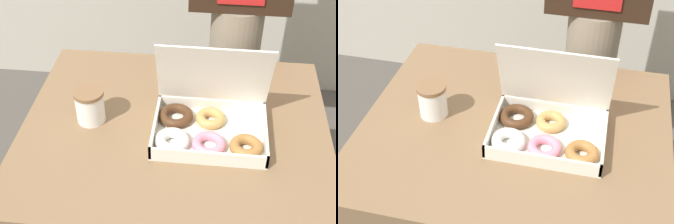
# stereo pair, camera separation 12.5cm
# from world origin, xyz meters

# --- Properties ---
(table) EXTENTS (0.95, 0.81, 0.74)m
(table) POSITION_xyz_m (0.00, 0.00, 0.37)
(table) COLOR brown
(table) RESTS_ON ground_plane
(donut_box) EXTENTS (0.35, 0.26, 0.28)m
(donut_box) POSITION_xyz_m (0.09, -0.02, 0.78)
(donut_box) COLOR white
(donut_box) RESTS_ON table
(coffee_cup) EXTENTS (0.09, 0.09, 0.11)m
(coffee_cup) POSITION_xyz_m (-0.26, 0.01, 0.79)
(coffee_cup) COLOR white
(coffee_cup) RESTS_ON table
(person_customer) EXTENTS (0.38, 0.21, 1.62)m
(person_customer) POSITION_xyz_m (0.19, 0.60, 0.89)
(person_customer) COLOR gray
(person_customer) RESTS_ON ground_plane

